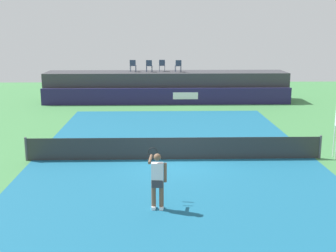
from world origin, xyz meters
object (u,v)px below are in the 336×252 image
object	(u,v)px
spectator_chair_left	(149,65)
net_post_far	(320,147)
spectator_chair_center	(162,65)
tennis_player	(157,179)
net_post_near	(26,149)
spectator_chair_far_left	(133,65)
spectator_chair_right	(178,65)

from	to	relation	value
spectator_chair_left	net_post_far	size ratio (longest dim) A/B	0.89
net_post_far	spectator_chair_center	bearing A→B (deg)	112.87
net_post_far	tennis_player	bearing A→B (deg)	-143.30
net_post_near	spectator_chair_far_left	bearing A→B (deg)	76.46
spectator_chair_right	net_post_far	distance (m)	16.15
spectator_chair_left	spectator_chair_center	world-z (taller)	same
spectator_chair_center	tennis_player	distance (m)	20.69
spectator_chair_right	net_post_far	world-z (taller)	spectator_chair_right
spectator_chair_center	spectator_chair_right	size ratio (longest dim) A/B	1.00
tennis_player	spectator_chair_right	bearing A→B (deg)	85.46
tennis_player	net_post_far	bearing A→B (deg)	36.70
spectator_chair_far_left	tennis_player	xyz separation A→B (m)	(1.78, -20.51, -1.73)
spectator_chair_left	net_post_near	size ratio (longest dim) A/B	0.89
net_post_near	net_post_far	world-z (taller)	same
spectator_chair_center	tennis_player	world-z (taller)	spectator_chair_center
spectator_chair_right	net_post_near	size ratio (longest dim) A/B	0.89
spectator_chair_left	tennis_player	world-z (taller)	spectator_chair_left
spectator_chair_right	net_post_near	distance (m)	16.81
spectator_chair_far_left	spectator_chair_right	distance (m)	3.40
spectator_chair_far_left	tennis_player	world-z (taller)	spectator_chair_far_left
spectator_chair_left	tennis_player	bearing A→B (deg)	-88.42
spectator_chair_center	tennis_player	bearing A→B (deg)	-91.12
spectator_chair_left	net_post_near	distance (m)	16.11
spectator_chair_far_left	spectator_chair_left	bearing A→B (deg)	-7.88
tennis_player	net_post_near	bearing A→B (deg)	136.70
spectator_chair_far_left	spectator_chair_center	xyz separation A→B (m)	(2.18, 0.10, 0.00)
spectator_chair_far_left	spectator_chair_right	size ratio (longest dim) A/B	1.00
spectator_chair_far_left	spectator_chair_center	world-z (taller)	same
spectator_chair_far_left	spectator_chair_right	xyz separation A→B (m)	(3.39, -0.26, 0.00)
spectator_chair_center	net_post_far	world-z (taller)	spectator_chair_center
spectator_chair_far_left	net_post_near	distance (m)	15.94
spectator_chair_center	net_post_near	world-z (taller)	spectator_chair_center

